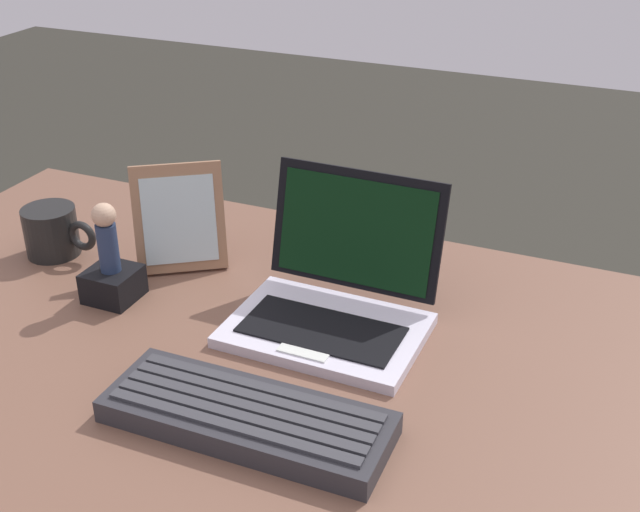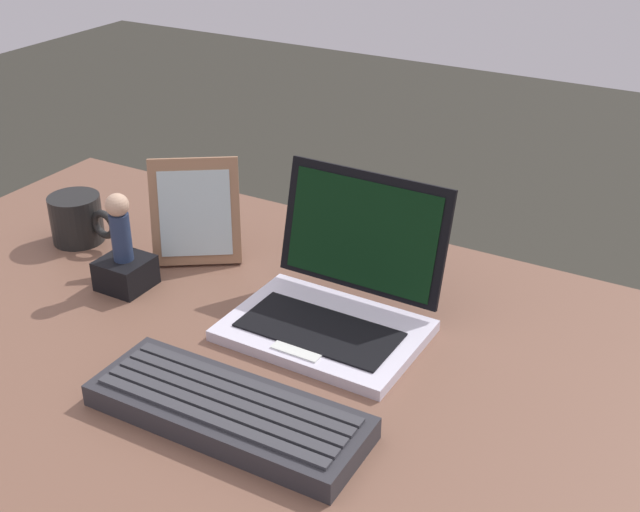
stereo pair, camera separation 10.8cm
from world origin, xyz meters
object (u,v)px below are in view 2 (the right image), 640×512
(photo_frame, at_px, (195,212))
(figurine, at_px, (120,225))
(external_keyboard, at_px, (228,411))
(laptop_front, at_px, (336,300))
(figurine_stand, at_px, (126,273))
(coffee_mug, at_px, (78,219))

(photo_frame, bearing_deg, figurine, -109.21)
(external_keyboard, height_order, photo_frame, photo_frame)
(external_keyboard, bearing_deg, laptop_front, 87.91)
(figurine_stand, bearing_deg, photo_frame, 70.79)
(laptop_front, xyz_separation_m, external_keyboard, (-0.01, -0.25, -0.02))
(photo_frame, bearing_deg, coffee_mug, -168.47)
(external_keyboard, distance_m, coffee_mug, 0.56)
(laptop_front, distance_m, photo_frame, 0.29)
(external_keyboard, relative_size, figurine, 3.20)
(photo_frame, height_order, figurine, photo_frame)
(external_keyboard, distance_m, figurine_stand, 0.37)
(figurine_stand, xyz_separation_m, coffee_mug, (-0.17, 0.08, 0.02))
(laptop_front, bearing_deg, figurine_stand, -169.21)
(laptop_front, bearing_deg, coffee_mug, 178.08)
(laptop_front, xyz_separation_m, coffee_mug, (-0.50, 0.02, 0.00))
(external_keyboard, relative_size, figurine_stand, 4.74)
(laptop_front, height_order, figurine, laptop_front)
(photo_frame, distance_m, figurine, 0.13)
(figurine, bearing_deg, figurine_stand, 180.00)
(photo_frame, bearing_deg, laptop_front, -12.05)
(coffee_mug, bearing_deg, external_keyboard, -28.23)
(laptop_front, relative_size, figurine_stand, 3.70)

